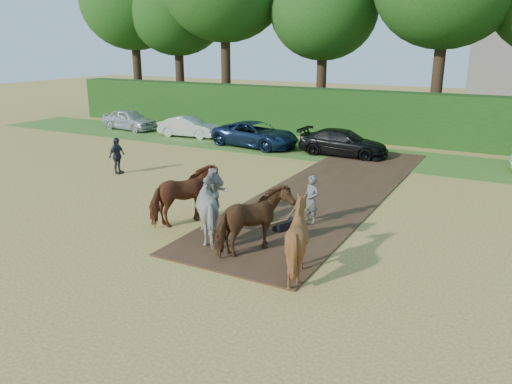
{
  "coord_description": "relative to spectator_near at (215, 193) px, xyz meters",
  "views": [
    {
      "loc": [
        8.06,
        -11.5,
        5.8
      ],
      "look_at": [
        1.13,
        1.37,
        1.4
      ],
      "focal_mm": 35.0,
      "sensor_mm": 36.0,
      "label": 1
    }
  ],
  "objects": [
    {
      "name": "plough_team",
      "position": [
        1.8,
        -1.65,
        0.04
      ],
      "size": [
        6.78,
        5.1,
        1.95
      ],
      "color": "maroon",
      "rests_on": "ground"
    },
    {
      "name": "spectator_far",
      "position": [
        -7.3,
        3.05,
        -0.09
      ],
      "size": [
        0.47,
        1.01,
        1.68
      ],
      "primitive_type": "imported",
      "rotation": [
        0.0,
        0.0,
        1.63
      ],
      "color": "#23242F",
      "rests_on": "ground"
    },
    {
      "name": "grass_verge",
      "position": [
        0.78,
        11.99,
        -0.91
      ],
      "size": [
        50.0,
        5.0,
        0.03
      ],
      "primitive_type": "cube",
      "color": "#38601E",
      "rests_on": "ground"
    },
    {
      "name": "earth_strip",
      "position": [
        2.28,
        4.99,
        -0.9
      ],
      "size": [
        4.5,
        17.0,
        0.05
      ],
      "primitive_type": "cube",
      "color": "#472D1C",
      "rests_on": "ground"
    },
    {
      "name": "hedgerow",
      "position": [
        0.78,
        16.49,
        0.57
      ],
      "size": [
        46.0,
        1.6,
        3.0
      ],
      "primitive_type": "cube",
      "color": "#14380F",
      "rests_on": "ground"
    },
    {
      "name": "spectator_near",
      "position": [
        0.0,
        0.0,
        0.0
      ],
      "size": [
        1.12,
        1.14,
        1.85
      ],
      "primitive_type": "imported",
      "rotation": [
        0.0,
        0.0,
        0.85
      ],
      "color": "#BEB395",
      "rests_on": "ground"
    },
    {
      "name": "ground",
      "position": [
        0.78,
        -2.01,
        -0.93
      ],
      "size": [
        120.0,
        120.0,
        0.0
      ],
      "primitive_type": "plane",
      "color": "gold",
      "rests_on": "ground"
    },
    {
      "name": "parked_cars",
      "position": [
        1.01,
        11.81,
        -0.23
      ],
      "size": [
        36.12,
        3.57,
        1.44
      ],
      "color": "silver",
      "rests_on": "ground"
    }
  ]
}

